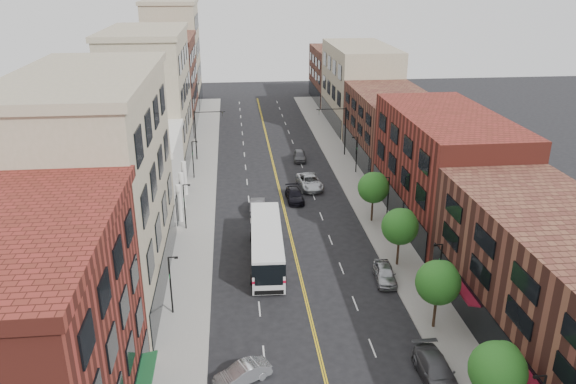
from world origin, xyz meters
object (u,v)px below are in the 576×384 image
object	(u,v)px
car_angle_b	(242,373)
car_parked_mid	(436,371)
car_lane_a	(295,195)
car_lane_b	(310,182)
city_bus	(267,242)
car_lane_c	(300,156)
car_lane_behind	(258,206)
car_parked_far	(385,273)

from	to	relation	value
car_angle_b	car_parked_mid	xyz separation A→B (m)	(13.00, -1.25, 0.12)
car_lane_a	car_parked_mid	bearing A→B (deg)	-81.75
car_angle_b	car_lane_b	xyz separation A→B (m)	(9.51, 35.70, 0.17)
city_bus	car_lane_b	world-z (taller)	city_bus
car_lane_c	car_lane_b	bearing A→B (deg)	-85.40
city_bus	car_lane_behind	world-z (taller)	city_bus
car_lane_b	car_parked_far	bearing A→B (deg)	-87.26
car_angle_b	car_lane_c	distance (m)	47.90
car_parked_mid	car_parked_far	xyz separation A→B (m)	(0.00, 13.26, -0.03)
car_parked_mid	car_lane_behind	xyz separation A→B (m)	(-10.52, 29.86, 0.01)
car_lane_a	car_lane_c	distance (m)	15.54
car_lane_b	car_lane_c	distance (m)	11.23
car_parked_mid	car_lane_c	world-z (taller)	car_parked_mid
city_bus	car_angle_b	world-z (taller)	city_bus
city_bus	car_lane_c	xyz separation A→B (m)	(6.83, 30.16, -1.21)
car_parked_mid	car_lane_c	xyz separation A→B (m)	(-3.41, 48.18, -0.03)
car_parked_far	car_lane_a	distance (m)	20.44
car_lane_c	car_lane_behind	bearing A→B (deg)	-106.23
city_bus	car_angle_b	distance (m)	17.05
car_angle_b	car_parked_far	distance (m)	17.70
car_angle_b	car_parked_far	xyz separation A→B (m)	(13.00, 12.01, 0.09)
car_angle_b	car_parked_mid	size ratio (longest dim) A/B	0.74
car_parked_mid	car_lane_c	bearing A→B (deg)	93.28
car_angle_b	car_lane_behind	distance (m)	28.72
car_angle_b	car_lane_a	xyz separation A→B (m)	(7.10, 31.58, 0.04)
car_parked_mid	car_parked_far	world-z (taller)	car_parked_mid
car_parked_far	car_lane_c	xyz separation A→B (m)	(-3.41, 34.91, -0.00)
city_bus	car_parked_mid	distance (m)	20.76
city_bus	car_parked_mid	bearing A→B (deg)	-58.28
car_lane_a	car_lane_b	world-z (taller)	car_lane_b
car_parked_mid	car_parked_far	size ratio (longest dim) A/B	1.22
car_angle_b	car_lane_c	bearing A→B (deg)	142.99
car_parked_mid	car_lane_c	size ratio (longest dim) A/B	1.22
car_lane_c	car_parked_mid	bearing A→B (deg)	-80.96
car_lane_a	car_lane_behind	bearing A→B (deg)	-149.21
car_parked_far	car_lane_b	distance (m)	23.94
car_parked_mid	city_bus	bearing A→B (deg)	118.84
car_angle_b	car_parked_mid	distance (m)	13.06
car_lane_behind	car_lane_b	distance (m)	9.98
car_parked_far	car_lane_a	size ratio (longest dim) A/B	0.91
city_bus	car_parked_mid	xyz separation A→B (m)	(10.24, -18.02, -1.18)
car_parked_far	car_lane_a	bearing A→B (deg)	112.22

